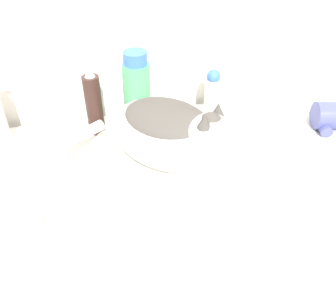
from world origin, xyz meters
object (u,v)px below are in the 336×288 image
mouthwash_bottle (137,93)px  deodorant_stick (212,94)px  cat (170,131)px  faucet (66,144)px  hairspray_can_black (94,104)px  soap_bar (25,219)px

mouthwash_bottle → deodorant_stick: bearing=0.0°
cat → faucet: 0.25m
hairspray_can_black → soap_bar: size_ratio=2.71×
soap_bar → mouthwash_bottle: bearing=46.6°
faucet → hairspray_can_black: 0.17m
hairspray_can_black → mouthwash_bottle: 0.12m
deodorant_stick → hairspray_can_black: bearing=-180.0°
soap_bar → cat: bearing=14.2°
cat → mouthwash_bottle: bearing=149.2°
faucet → mouthwash_bottle: (0.19, 0.15, 0.03)m
hairspray_can_black → mouthwash_bottle: mouthwash_bottle is taller
hairspray_can_black → mouthwash_bottle: bearing=0.0°
mouthwash_bottle → soap_bar: bearing=-133.4°
hairspray_can_black → deodorant_stick: hairspray_can_black is taller
deodorant_stick → mouthwash_bottle: mouthwash_bottle is taller
faucet → soap_bar: 0.19m
faucet → soap_bar: size_ratio=2.02×
mouthwash_bottle → soap_bar: mouthwash_bottle is taller
hairspray_can_black → cat: bearing=-55.0°
cat → deodorant_stick: 0.29m
deodorant_stick → soap_bar: (-0.50, -0.30, -0.06)m
faucet → mouthwash_bottle: size_ratio=0.64×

